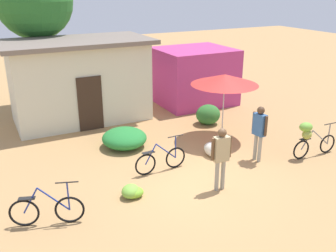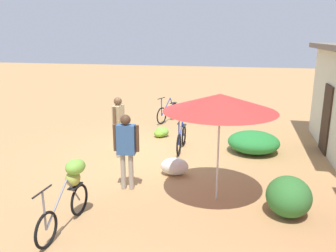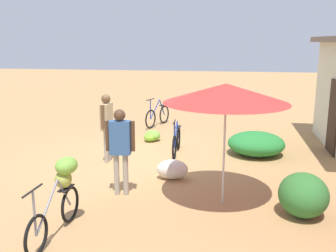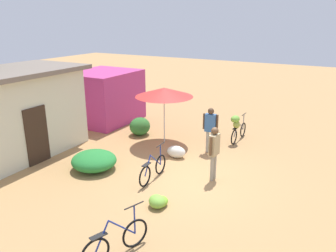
{
  "view_description": "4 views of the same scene",
  "coord_description": "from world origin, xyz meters",
  "px_view_note": "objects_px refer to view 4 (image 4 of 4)",
  "views": [
    {
      "loc": [
        -4.96,
        -7.85,
        5.13
      ],
      "look_at": [
        -0.19,
        1.58,
        1.14
      ],
      "focal_mm": 40.8,
      "sensor_mm": 36.0,
      "label": 1
    },
    {
      "loc": [
        8.96,
        2.84,
        3.37
      ],
      "look_at": [
        0.71,
        0.96,
        1.11
      ],
      "focal_mm": 36.28,
      "sensor_mm": 36.0,
      "label": 2
    },
    {
      "loc": [
        9.18,
        2.47,
        3.01
      ],
      "look_at": [
        0.11,
        0.96,
        0.95
      ],
      "focal_mm": 40.73,
      "sensor_mm": 36.0,
      "label": 3
    },
    {
      "loc": [
        -8.69,
        -3.94,
        4.83
      ],
      "look_at": [
        1.03,
        1.48,
        1.22
      ],
      "focal_mm": 35.56,
      "sensor_mm": 36.0,
      "label": 4
    }
  ],
  "objects_px": {
    "building_low": "(9,114)",
    "bicycle_near_pile": "(153,169)",
    "market_umbrella": "(164,92)",
    "bicycle_leftmost": "(116,241)",
    "person_vendor": "(210,126)",
    "shop_pink": "(104,96)",
    "banana_pile_on_ground": "(158,202)",
    "produce_sack": "(176,152)",
    "bicycle_center_loaded": "(237,126)",
    "person_bystander": "(214,148)"
  },
  "relations": [
    {
      "from": "bicycle_near_pile",
      "to": "person_vendor",
      "type": "bearing_deg",
      "value": -13.23
    },
    {
      "from": "person_vendor",
      "to": "person_bystander",
      "type": "distance_m",
      "value": 2.22
    },
    {
      "from": "produce_sack",
      "to": "shop_pink",
      "type": "bearing_deg",
      "value": 65.61
    },
    {
      "from": "bicycle_leftmost",
      "to": "bicycle_center_loaded",
      "type": "bearing_deg",
      "value": -0.3
    },
    {
      "from": "building_low",
      "to": "banana_pile_on_ground",
      "type": "bearing_deg",
      "value": -94.08
    },
    {
      "from": "bicycle_center_loaded",
      "to": "banana_pile_on_ground",
      "type": "bearing_deg",
      "value": 177.36
    },
    {
      "from": "market_umbrella",
      "to": "bicycle_leftmost",
      "type": "distance_m",
      "value": 7.1
    },
    {
      "from": "building_low",
      "to": "bicycle_center_loaded",
      "type": "height_order",
      "value": "building_low"
    },
    {
      "from": "shop_pink",
      "to": "banana_pile_on_ground",
      "type": "distance_m",
      "value": 8.55
    },
    {
      "from": "shop_pink",
      "to": "banana_pile_on_ground",
      "type": "height_order",
      "value": "shop_pink"
    },
    {
      "from": "shop_pink",
      "to": "bicycle_near_pile",
      "type": "bearing_deg",
      "value": -128.19
    },
    {
      "from": "person_bystander",
      "to": "market_umbrella",
      "type": "bearing_deg",
      "value": 54.61
    },
    {
      "from": "bicycle_leftmost",
      "to": "banana_pile_on_ground",
      "type": "distance_m",
      "value": 2.14
    },
    {
      "from": "building_low",
      "to": "shop_pink",
      "type": "xyz_separation_m",
      "value": [
        5.11,
        -0.03,
        -0.38
      ]
    },
    {
      "from": "produce_sack",
      "to": "banana_pile_on_ground",
      "type": "bearing_deg",
      "value": -160.33
    },
    {
      "from": "market_umbrella",
      "to": "person_bystander",
      "type": "distance_m",
      "value": 3.77
    },
    {
      "from": "building_low",
      "to": "banana_pile_on_ground",
      "type": "distance_m",
      "value": 6.61
    },
    {
      "from": "market_umbrella",
      "to": "produce_sack",
      "type": "xyz_separation_m",
      "value": [
        -1.12,
        -1.14,
        -1.88
      ]
    },
    {
      "from": "bicycle_center_loaded",
      "to": "person_bystander",
      "type": "distance_m",
      "value": 3.61
    },
    {
      "from": "person_vendor",
      "to": "banana_pile_on_ground",
      "type": "bearing_deg",
      "value": -176.4
    },
    {
      "from": "building_low",
      "to": "shop_pink",
      "type": "bearing_deg",
      "value": -0.3
    },
    {
      "from": "building_low",
      "to": "bicycle_leftmost",
      "type": "relative_size",
      "value": 3.47
    },
    {
      "from": "person_vendor",
      "to": "bicycle_near_pile",
      "type": "bearing_deg",
      "value": 166.77
    },
    {
      "from": "bicycle_center_loaded",
      "to": "produce_sack",
      "type": "xyz_separation_m",
      "value": [
        -2.59,
        1.4,
        -0.48
      ]
    },
    {
      "from": "bicycle_near_pile",
      "to": "building_low",
      "type": "bearing_deg",
      "value": 98.57
    },
    {
      "from": "market_umbrella",
      "to": "person_vendor",
      "type": "distance_m",
      "value": 2.26
    },
    {
      "from": "person_vendor",
      "to": "bicycle_leftmost",
      "type": "bearing_deg",
      "value": -175.57
    },
    {
      "from": "building_low",
      "to": "banana_pile_on_ground",
      "type": "height_order",
      "value": "building_low"
    },
    {
      "from": "bicycle_leftmost",
      "to": "banana_pile_on_ground",
      "type": "height_order",
      "value": "bicycle_leftmost"
    },
    {
      "from": "bicycle_center_loaded",
      "to": "person_bystander",
      "type": "bearing_deg",
      "value": -173.38
    },
    {
      "from": "bicycle_near_pile",
      "to": "person_vendor",
      "type": "relative_size",
      "value": 0.93
    },
    {
      "from": "building_low",
      "to": "bicycle_center_loaded",
      "type": "bearing_deg",
      "value": -51.56
    },
    {
      "from": "building_low",
      "to": "shop_pink",
      "type": "distance_m",
      "value": 5.13
    },
    {
      "from": "produce_sack",
      "to": "market_umbrella",
      "type": "bearing_deg",
      "value": 45.44
    },
    {
      "from": "bicycle_center_loaded",
      "to": "banana_pile_on_ground",
      "type": "relative_size",
      "value": 2.5
    },
    {
      "from": "bicycle_leftmost",
      "to": "person_vendor",
      "type": "height_order",
      "value": "person_vendor"
    },
    {
      "from": "shop_pink",
      "to": "bicycle_near_pile",
      "type": "distance_m",
      "value": 6.99
    },
    {
      "from": "building_low",
      "to": "market_umbrella",
      "type": "distance_m",
      "value": 5.68
    },
    {
      "from": "shop_pink",
      "to": "bicycle_center_loaded",
      "type": "xyz_separation_m",
      "value": [
        0.2,
        -6.67,
        -0.51
      ]
    },
    {
      "from": "bicycle_leftmost",
      "to": "produce_sack",
      "type": "height_order",
      "value": "bicycle_leftmost"
    },
    {
      "from": "bicycle_near_pile",
      "to": "banana_pile_on_ground",
      "type": "xyz_separation_m",
      "value": [
        -1.28,
        -0.95,
        -0.21
      ]
    },
    {
      "from": "bicycle_center_loaded",
      "to": "building_low",
      "type": "bearing_deg",
      "value": 128.44
    },
    {
      "from": "market_umbrella",
      "to": "person_vendor",
      "type": "relative_size",
      "value": 1.31
    },
    {
      "from": "market_umbrella",
      "to": "shop_pink",
      "type": "bearing_deg",
      "value": 72.92
    },
    {
      "from": "person_bystander",
      "to": "person_vendor",
      "type": "bearing_deg",
      "value": 25.16
    },
    {
      "from": "bicycle_leftmost",
      "to": "person_vendor",
      "type": "relative_size",
      "value": 0.91
    },
    {
      "from": "banana_pile_on_ground",
      "to": "person_vendor",
      "type": "relative_size",
      "value": 0.39
    },
    {
      "from": "market_umbrella",
      "to": "bicycle_leftmost",
      "type": "bearing_deg",
      "value": -158.72
    },
    {
      "from": "building_low",
      "to": "bicycle_near_pile",
      "type": "bearing_deg",
      "value": -81.43
    },
    {
      "from": "produce_sack",
      "to": "person_bystander",
      "type": "relative_size",
      "value": 0.41
    }
  ]
}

